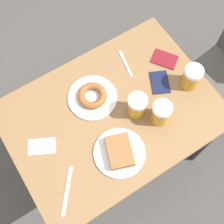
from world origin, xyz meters
name	(u,v)px	position (x,y,z in m)	size (l,w,h in m)	color
ground_plane	(112,155)	(0.00, 0.00, 0.00)	(8.00, 8.00, 0.00)	#474442
table	(112,119)	(0.00, 0.00, 0.70)	(0.73, 1.01, 0.77)	olive
plate_with_cake	(120,152)	(0.18, -0.08, 0.79)	(0.24, 0.24, 0.05)	silver
plate_with_donut	(92,96)	(-0.12, -0.04, 0.79)	(0.24, 0.24, 0.05)	silver
beer_mug_left	(161,113)	(0.14, 0.18, 0.84)	(0.09, 0.09, 0.13)	#C68C23
beer_mug_center	(191,77)	(0.07, 0.41, 0.84)	(0.09, 0.09, 0.13)	#C68C23
beer_mug_right	(137,106)	(0.05, 0.10, 0.84)	(0.09, 0.09, 0.13)	#C68C23
napkin_folded	(42,146)	(-0.04, -0.36, 0.77)	(0.12, 0.15, 0.00)	white
fork	(126,64)	(-0.20, 0.21, 0.77)	(0.17, 0.04, 0.00)	silver
knife	(67,191)	(0.20, -0.36, 0.77)	(0.18, 0.15, 0.00)	silver
passport_near_edge	(165,59)	(-0.11, 0.39, 0.77)	(0.15, 0.14, 0.01)	maroon
passport_far_edge	(160,82)	(-0.01, 0.29, 0.77)	(0.15, 0.13, 0.01)	#141938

